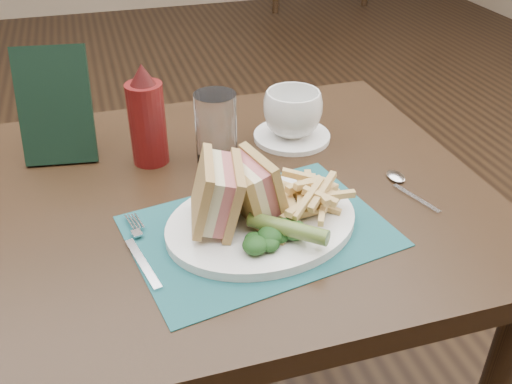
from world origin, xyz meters
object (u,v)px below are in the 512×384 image
Objects in this scene: drinking_glass at (216,128)px; sandwich_half_a at (202,194)px; ketchup_bottle at (147,115)px; plate at (262,223)px; saucer at (292,136)px; coffee_cup at (293,113)px; sandwich_half_b at (240,190)px; check_presenter at (55,106)px; placemat at (259,231)px; table_main at (225,343)px.

sandwich_half_a is at bearing -108.27° from drinking_glass.
plate is at bearing -62.62° from ketchup_bottle.
saucer is 1.33× the size of coffee_cup.
sandwich_half_a is 1.13× the size of sandwich_half_b.
sandwich_half_b is 0.40m from check_presenter.
saucer is at bearing 61.09° from placemat.
plate reaches higher than placemat.
coffee_cup reaches higher than saucer.
saucer is 0.44m from check_presenter.
check_presenter is (-0.28, 0.33, 0.10)m from placemat.
sandwich_half_b is 0.31m from coffee_cup.
check_presenter reaches higher than sandwich_half_b.
sandwich_half_a is 0.73× the size of saucer.
drinking_glass is at bearing -11.48° from check_presenter.
table_main is 0.40m from placemat.
saucer reaches higher than placemat.
ketchup_bottle is 0.17m from check_presenter.
coffee_cup is 0.44m from check_presenter.
coffee_cup is at bearing 58.18° from sandwich_half_a.
sandwich_half_b is (-0.02, 0.02, 0.07)m from placemat.
plate is 0.11m from sandwich_half_a.
saucer is (0.15, 0.27, 0.00)m from placemat.
plate is 0.07m from sandwich_half_b.
check_presenter reaches higher than sandwich_half_a.
check_presenter reaches higher than ketchup_bottle.
sandwich_half_b is (-0.03, 0.01, 0.06)m from plate.
check_presenter is at bearing 160.30° from drinking_glass.
plate is (0.01, 0.01, 0.01)m from placemat.
drinking_glass reaches higher than sandwich_half_a.
check_presenter is at bearing 172.55° from saucer.
sandwich_half_a is at bearing -79.47° from ketchup_bottle.
check_presenter is (-0.29, 0.32, 0.09)m from plate.
plate is 0.23m from drinking_glass.
placemat is at bearing -57.34° from sandwich_half_b.
drinking_glass is at bearing -14.95° from ketchup_bottle.
coffee_cup is (0.15, 0.27, 0.05)m from placemat.
ketchup_bottle is at bearing -178.14° from coffee_cup.
saucer is 0.72× the size of check_presenter.
placemat is 2.04× the size of ketchup_bottle.
plate reaches higher than saucer.
coffee_cup reaches higher than placemat.
ketchup_bottle reaches higher than drinking_glass.
placemat is at bearing -2.06° from sandwich_half_a.
plate is at bearing -39.71° from sandwich_half_b.
check_presenter is (-0.20, 0.31, 0.03)m from sandwich_half_a.
sandwich_half_a is 0.34m from coffee_cup.
placemat is 0.31m from saucer.
table_main is at bearing 95.94° from plate.
table_main is 6.00× the size of saucer.
sandwich_half_a is 0.52× the size of check_presenter.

